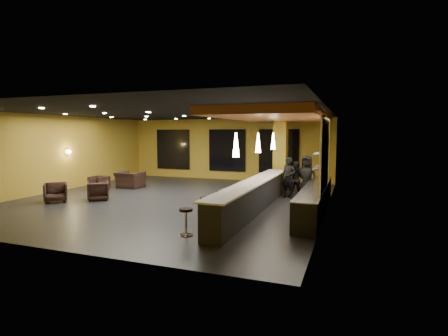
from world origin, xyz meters
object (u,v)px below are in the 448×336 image
(armchair_a, at_px, (56,192))
(bar_stool_1, at_px, (206,206))
(staff_c, at_px, (307,177))
(bar_stool_5, at_px, (257,183))
(bar_stool_2, at_px, (222,198))
(bar_counter, at_px, (254,197))
(pendant_1, at_px, (258,143))
(pendant_2, at_px, (273,141))
(pendant_0, at_px, (236,145))
(staff_b, at_px, (297,180))
(bar_stool_0, at_px, (186,218))
(armchair_b, at_px, (98,191))
(bar_stool_4, at_px, (249,189))
(armchair_d, at_px, (130,180))
(bar_stool_3, at_px, (240,191))
(staff_a, at_px, (288,178))
(prep_counter, at_px, (315,200))
(column, at_px, (280,153))
(armchair_c, at_px, (99,183))

(armchair_a, bearing_deg, bar_stool_1, -50.03)
(staff_c, bearing_deg, bar_stool_5, -174.72)
(bar_stool_2, bearing_deg, bar_counter, 36.28)
(pendant_1, bearing_deg, bar_stool_2, -128.18)
(pendant_2, distance_m, bar_stool_2, 4.22)
(pendant_0, xyz_separation_m, bar_stool_1, (-0.94, -0.00, -1.85))
(staff_b, xyz_separation_m, armchair_a, (-8.69, -4.14, -0.38))
(armchair_a, distance_m, bar_stool_0, 7.16)
(armchair_b, bearing_deg, bar_stool_5, 172.41)
(bar_counter, relative_size, bar_stool_1, 10.24)
(bar_stool_0, bearing_deg, armchair_a, 161.38)
(armchair_b, xyz_separation_m, bar_stool_2, (5.51, -0.49, 0.13))
(bar_stool_1, relative_size, bar_stool_4, 1.08)
(armchair_d, height_order, bar_stool_3, bar_stool_3)
(staff_a, xyz_separation_m, armchair_a, (-8.38, -4.00, -0.47))
(prep_counter, xyz_separation_m, bar_stool_2, (-2.93, -1.18, 0.07))
(armchair_a, relative_size, armchair_d, 0.69)
(bar_counter, distance_m, prep_counter, 2.06)
(bar_stool_4, bearing_deg, staff_b, 32.98)
(bar_counter, bearing_deg, bar_stool_2, -143.72)
(staff_b, height_order, armchair_a, staff_b)
(armchair_b, xyz_separation_m, bar_stool_3, (5.72, 0.87, 0.18))
(bar_counter, bearing_deg, armchair_a, -171.69)
(pendant_0, height_order, pendant_1, same)
(column, xyz_separation_m, bar_stool_0, (-0.91, -8.01, -1.29))
(bar_stool_3, bearing_deg, bar_stool_0, -92.68)
(bar_counter, height_order, prep_counter, bar_counter)
(pendant_0, xyz_separation_m, pendant_1, (0.00, 2.50, 0.00))
(column, relative_size, pendant_1, 5.00)
(bar_counter, height_order, staff_b, staff_b)
(bar_counter, relative_size, armchair_a, 9.66)
(staff_a, relative_size, armchair_a, 2.04)
(armchair_b, bearing_deg, bar_stool_3, 149.40)
(prep_counter, bearing_deg, pendant_0, -128.66)
(bar_counter, bearing_deg, bar_stool_4, 110.68)
(prep_counter, xyz_separation_m, armchair_b, (-8.44, -0.70, -0.06))
(bar_stool_3, bearing_deg, prep_counter, -3.67)
(pendant_1, relative_size, armchair_c, 0.93)
(staff_b, bearing_deg, bar_stool_1, -107.78)
(bar_stool_2, relative_size, bar_stool_4, 1.09)
(armchair_a, xyz_separation_m, bar_stool_4, (6.97, 3.03, 0.08))
(staff_c, xyz_separation_m, bar_stool_2, (-2.33, -3.76, -0.39))
(pendant_2, relative_size, bar_stool_2, 0.89)
(bar_stool_4, bearing_deg, pendant_1, -62.91)
(prep_counter, bearing_deg, bar_stool_5, 134.55)
(armchair_d, bearing_deg, staff_c, -177.31)
(staff_a, bearing_deg, armchair_c, -155.16)
(column, xyz_separation_m, staff_c, (1.40, -1.52, -0.86))
(pendant_0, distance_m, bar_stool_4, 4.40)
(armchair_b, height_order, bar_stool_2, bar_stool_2)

